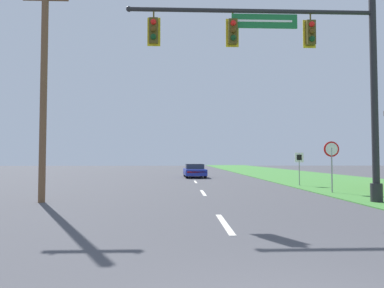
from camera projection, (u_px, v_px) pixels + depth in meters
The scene contains 7 objects.
grass_verge_right at pixel (299, 176), 33.21m from camera, with size 10.00×110.00×0.04m.
road_center_line at pixel (196, 182), 24.84m from camera, with size 0.16×34.80×0.01m.
signal_mast at pixel (307, 67), 13.23m from camera, with size 9.84×0.47×8.26m.
car_ahead at pixel (195, 171), 30.92m from camera, with size 2.00×4.39×1.19m.
stop_sign at pixel (332, 155), 16.82m from camera, with size 0.76×0.07×2.50m.
route_sign_post at pixel (299, 161), 21.20m from camera, with size 0.55×0.06×2.03m.
utility_pole_near at pixel (44, 84), 13.42m from camera, with size 1.80×0.26×8.94m.
Camera 1 is at (-1.17, -2.91, 1.69)m, focal length 32.00 mm.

